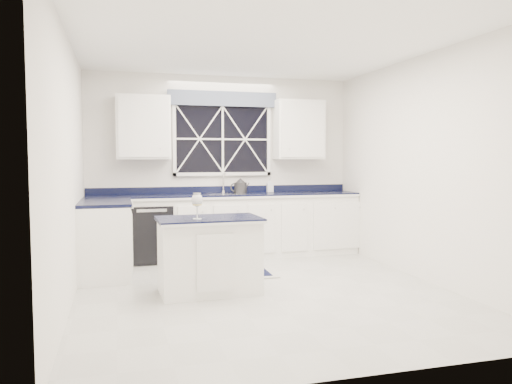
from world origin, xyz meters
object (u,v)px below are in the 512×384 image
object	(u,v)px
dishwasher	(151,233)
faucet	(224,182)
island	(209,255)
wine_glass	(197,201)
soap_bottle	(270,185)
kettle	(240,186)

from	to	relation	value
dishwasher	faucet	size ratio (longest dim) A/B	2.72
faucet	island	bearing A→B (deg)	-106.09
wine_glass	soap_bottle	world-z (taller)	soap_bottle
soap_bottle	island	bearing A→B (deg)	-122.70
faucet	wine_glass	distance (m)	2.28
kettle	wine_glass	size ratio (longest dim) A/B	1.13
faucet	kettle	world-z (taller)	faucet
island	wine_glass	xyz separation A→B (m)	(-0.15, -0.12, 0.60)
soap_bottle	faucet	bearing A→B (deg)	-178.01
island	soap_bottle	world-z (taller)	soap_bottle
dishwasher	soap_bottle	size ratio (longest dim) A/B	3.88
dishwasher	island	world-z (taller)	island
island	kettle	size ratio (longest dim) A/B	3.58
island	kettle	distance (m)	2.23
faucet	wine_glass	world-z (taller)	faucet
kettle	dishwasher	bearing A→B (deg)	173.29
island	wine_glass	bearing A→B (deg)	-142.66
soap_bottle	kettle	bearing A→B (deg)	-169.20
wine_glass	island	bearing A→B (deg)	38.90
dishwasher	kettle	world-z (taller)	kettle
dishwasher	island	size ratio (longest dim) A/B	0.73
faucet	wine_glass	xyz separation A→B (m)	(-0.73, -2.16, -0.08)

